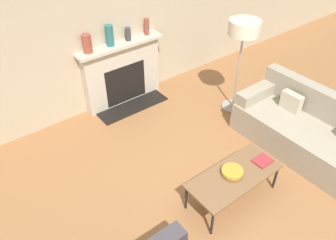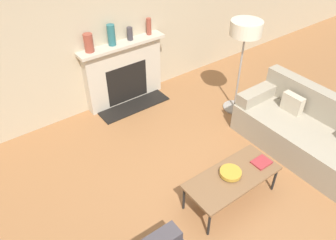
{
  "view_description": "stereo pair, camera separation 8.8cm",
  "coord_description": "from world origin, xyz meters",
  "px_view_note": "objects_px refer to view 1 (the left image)",
  "views": [
    {
      "loc": [
        -2.17,
        -1.5,
        3.4
      ],
      "look_at": [
        0.14,
        1.5,
        0.45
      ],
      "focal_mm": 35.0,
      "sensor_mm": 36.0,
      "label": 1
    },
    {
      "loc": [
        -2.1,
        -1.55,
        3.4
      ],
      "look_at": [
        0.14,
        1.5,
        0.45
      ],
      "focal_mm": 35.0,
      "sensor_mm": 36.0,
      "label": 2
    }
  ],
  "objects_px": {
    "couch": "(314,135)",
    "mantel_vase_center_right": "(128,34)",
    "bowl": "(232,172)",
    "book": "(263,161)",
    "coffee_table": "(234,177)",
    "mantel_vase_right": "(147,27)",
    "fireplace": "(123,74)",
    "mantel_vase_center_left": "(110,36)",
    "floor_lamp": "(243,36)",
    "mantel_vase_left": "(87,44)"
  },
  "relations": [
    {
      "from": "floor_lamp",
      "to": "mantel_vase_center_right",
      "type": "bearing_deg",
      "value": 131.63
    },
    {
      "from": "fireplace",
      "to": "couch",
      "type": "bearing_deg",
      "value": -62.94
    },
    {
      "from": "fireplace",
      "to": "book",
      "type": "xyz_separation_m",
      "value": [
        0.36,
        -2.8,
        -0.11
      ]
    },
    {
      "from": "mantel_vase_left",
      "to": "bowl",
      "type": "bearing_deg",
      "value": -80.76
    },
    {
      "from": "coffee_table",
      "to": "mantel_vase_right",
      "type": "height_order",
      "value": "mantel_vase_right"
    },
    {
      "from": "book",
      "to": "mantel_vase_center_right",
      "type": "xyz_separation_m",
      "value": [
        -0.18,
        2.81,
        0.79
      ]
    },
    {
      "from": "mantel_vase_center_right",
      "to": "fireplace",
      "type": "bearing_deg",
      "value": -175.3
    },
    {
      "from": "coffee_table",
      "to": "floor_lamp",
      "type": "xyz_separation_m",
      "value": [
        1.5,
        1.38,
        0.95
      ]
    },
    {
      "from": "book",
      "to": "bowl",
      "type": "bearing_deg",
      "value": 169.39
    },
    {
      "from": "coffee_table",
      "to": "book",
      "type": "relative_size",
      "value": 5.29
    },
    {
      "from": "fireplace",
      "to": "bowl",
      "type": "distance_m",
      "value": 2.71
    },
    {
      "from": "mantel_vase_left",
      "to": "mantel_vase_right",
      "type": "height_order",
      "value": "mantel_vase_left"
    },
    {
      "from": "couch",
      "to": "book",
      "type": "distance_m",
      "value": 1.11
    },
    {
      "from": "fireplace",
      "to": "mantel_vase_center_left",
      "type": "relative_size",
      "value": 4.55
    },
    {
      "from": "bowl",
      "to": "mantel_vase_center_right",
      "type": "xyz_separation_m",
      "value": [
        0.29,
        2.72,
        0.76
      ]
    },
    {
      "from": "fireplace",
      "to": "mantel_vase_center_left",
      "type": "bearing_deg",
      "value": 174.69
    },
    {
      "from": "coffee_table",
      "to": "mantel_vase_center_right",
      "type": "distance_m",
      "value": 2.89
    },
    {
      "from": "couch",
      "to": "fireplace",
      "type": "bearing_deg",
      "value": -152.94
    },
    {
      "from": "mantel_vase_right",
      "to": "floor_lamp",
      "type": "bearing_deg",
      "value": -58.35
    },
    {
      "from": "couch",
      "to": "mantel_vase_center_right",
      "type": "xyz_separation_m",
      "value": [
        -1.28,
        2.86,
        0.9
      ]
    },
    {
      "from": "mantel_vase_center_left",
      "to": "mantel_vase_center_right",
      "type": "relative_size",
      "value": 1.58
    },
    {
      "from": "mantel_vase_left",
      "to": "mantel_vase_right",
      "type": "distance_m",
      "value": 1.1
    },
    {
      "from": "couch",
      "to": "mantel_vase_center_left",
      "type": "xyz_separation_m",
      "value": [
        -1.61,
        2.86,
        0.96
      ]
    },
    {
      "from": "bowl",
      "to": "mantel_vase_center_right",
      "type": "bearing_deg",
      "value": 84.0
    },
    {
      "from": "book",
      "to": "mantel_vase_left",
      "type": "relative_size",
      "value": 0.8
    },
    {
      "from": "floor_lamp",
      "to": "mantel_vase_center_left",
      "type": "distance_m",
      "value": 2.08
    },
    {
      "from": "couch",
      "to": "mantel_vase_center_left",
      "type": "relative_size",
      "value": 6.73
    },
    {
      "from": "coffee_table",
      "to": "mantel_vase_right",
      "type": "distance_m",
      "value": 2.96
    },
    {
      "from": "couch",
      "to": "floor_lamp",
      "type": "xyz_separation_m",
      "value": [
        -0.06,
        1.49,
        1.02
      ]
    },
    {
      "from": "couch",
      "to": "mantel_vase_center_right",
      "type": "distance_m",
      "value": 3.26
    },
    {
      "from": "coffee_table",
      "to": "floor_lamp",
      "type": "bearing_deg",
      "value": 42.69
    },
    {
      "from": "couch",
      "to": "coffee_table",
      "type": "distance_m",
      "value": 1.56
    },
    {
      "from": "mantel_vase_center_right",
      "to": "mantel_vase_left",
      "type": "bearing_deg",
      "value": 180.0
    },
    {
      "from": "coffee_table",
      "to": "mantel_vase_center_left",
      "type": "bearing_deg",
      "value": 91.27
    },
    {
      "from": "floor_lamp",
      "to": "mantel_vase_center_right",
      "type": "relative_size",
      "value": 7.44
    },
    {
      "from": "couch",
      "to": "coffee_table",
      "type": "height_order",
      "value": "couch"
    },
    {
      "from": "bowl",
      "to": "floor_lamp",
      "type": "xyz_separation_m",
      "value": [
        1.51,
        1.35,
        0.88
      ]
    },
    {
      "from": "book",
      "to": "floor_lamp",
      "type": "bearing_deg",
      "value": 54.08
    },
    {
      "from": "fireplace",
      "to": "mantel_vase_center_right",
      "type": "xyz_separation_m",
      "value": [
        0.18,
        0.01,
        0.68
      ]
    },
    {
      "from": "coffee_table",
      "to": "fireplace",
      "type": "bearing_deg",
      "value": 87.99
    },
    {
      "from": "mantel_vase_right",
      "to": "fireplace",
      "type": "bearing_deg",
      "value": -178.49
    },
    {
      "from": "fireplace",
      "to": "bowl",
      "type": "height_order",
      "value": "fireplace"
    },
    {
      "from": "floor_lamp",
      "to": "mantel_vase_right",
      "type": "relative_size",
      "value": 5.62
    },
    {
      "from": "couch",
      "to": "mantel_vase_center_right",
      "type": "relative_size",
      "value": 10.66
    },
    {
      "from": "fireplace",
      "to": "mantel_vase_right",
      "type": "relative_size",
      "value": 5.44
    },
    {
      "from": "bowl",
      "to": "mantel_vase_left",
      "type": "bearing_deg",
      "value": 99.24
    },
    {
      "from": "book",
      "to": "mantel_vase_center_left",
      "type": "relative_size",
      "value": 0.68
    },
    {
      "from": "bowl",
      "to": "mantel_vase_center_left",
      "type": "xyz_separation_m",
      "value": [
        -0.05,
        2.72,
        0.82
      ]
    },
    {
      "from": "mantel_vase_right",
      "to": "book",
      "type": "bearing_deg",
      "value": -93.97
    },
    {
      "from": "bowl",
      "to": "floor_lamp",
      "type": "relative_size",
      "value": 0.17
    }
  ]
}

